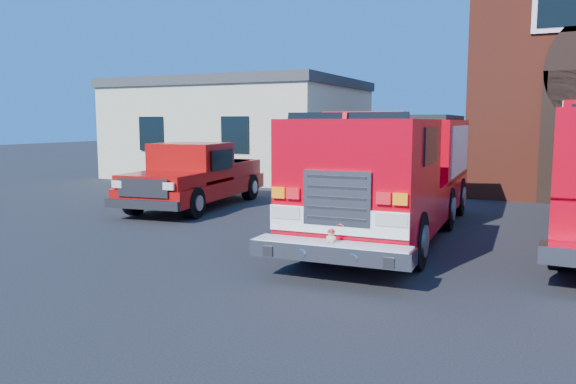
% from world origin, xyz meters
% --- Properties ---
extents(ground, '(100.00, 100.00, 0.00)m').
position_xyz_m(ground, '(0.00, 0.00, 0.00)').
color(ground, black).
rests_on(ground, ground).
extents(side_building, '(10.20, 8.20, 4.35)m').
position_xyz_m(side_building, '(-9.00, 13.00, 2.20)').
color(side_building, beige).
rests_on(side_building, ground).
extents(fire_engine, '(2.68, 8.73, 2.67)m').
position_xyz_m(fire_engine, '(0.93, 2.41, 1.38)').
color(fire_engine, black).
rests_on(fire_engine, ground).
extents(pickup_truck, '(2.67, 5.94, 1.88)m').
position_xyz_m(pickup_truck, '(-5.36, 3.91, 0.89)').
color(pickup_truck, black).
rests_on(pickup_truck, ground).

